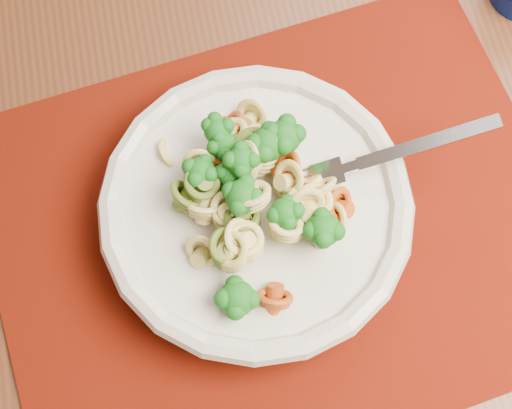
{
  "coord_description": "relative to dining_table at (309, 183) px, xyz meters",
  "views": [
    {
      "loc": [
        -0.54,
        -0.37,
        1.32
      ],
      "look_at": [
        -0.54,
        -0.18,
        0.8
      ],
      "focal_mm": 50.0,
      "sensor_mm": 36.0,
      "label": 1
    }
  ],
  "objects": [
    {
      "name": "dining_table",
      "position": [
        0.0,
        0.0,
        0.0
      ],
      "size": [
        1.7,
        1.28,
        0.75
      ],
      "rotation": [
        0.0,
        0.0,
        0.21
      ],
      "color": "#502916",
      "rests_on": "ground"
    },
    {
      "name": "pasta_broccoli_heap",
      "position": [
        -0.05,
        -0.07,
        0.14
      ],
      "size": [
        0.21,
        0.21,
        0.06
      ],
      "primitive_type": null,
      "color": "#F2D877",
      "rests_on": "pasta_bowl"
    },
    {
      "name": "pasta_bowl",
      "position": [
        -0.05,
        -0.07,
        0.12
      ],
      "size": [
        0.25,
        0.25,
        0.05
      ],
      "color": "beige",
      "rests_on": "placemat"
    },
    {
      "name": "placemat",
      "position": [
        -0.03,
        -0.08,
        0.09
      ],
      "size": [
        0.56,
        0.5,
        0.0
      ],
      "primitive_type": "cube",
      "rotation": [
        0.0,
        0.0,
        0.34
      ],
      "color": "#521003",
      "rests_on": "dining_table"
    },
    {
      "name": "fork",
      "position": [
        0.0,
        -0.05,
        0.14
      ],
      "size": [
        0.18,
        0.06,
        0.08
      ],
      "primitive_type": null,
      "rotation": [
        0.0,
        -0.35,
        0.2
      ],
      "color": "silver",
      "rests_on": "pasta_bowl"
    }
  ]
}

